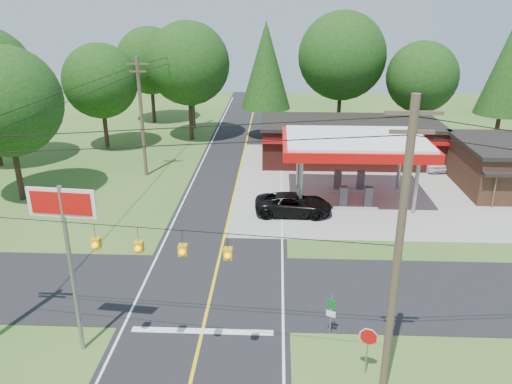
{
  "coord_description": "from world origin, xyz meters",
  "views": [
    {
      "loc": [
        3.28,
        -22.44,
        14.15
      ],
      "look_at": [
        2.0,
        7.0,
        2.8
      ],
      "focal_mm": 35.0,
      "sensor_mm": 36.0,
      "label": 1
    }
  ],
  "objects_px": {
    "sedan_car": "(429,160)",
    "big_stop_sign": "(65,230)",
    "suv_car": "(293,204)",
    "octagonal_stop_sign": "(368,341)",
    "gas_canopy": "(355,145)"
  },
  "relations": [
    {
      "from": "sedan_car",
      "to": "big_stop_sign",
      "type": "relative_size",
      "value": 0.56
    },
    {
      "from": "suv_car",
      "to": "octagonal_stop_sign",
      "type": "distance_m",
      "value": 16.23
    },
    {
      "from": "suv_car",
      "to": "sedan_car",
      "type": "xyz_separation_m",
      "value": [
        12.5,
        11.0,
        -0.03
      ]
    },
    {
      "from": "gas_canopy",
      "to": "big_stop_sign",
      "type": "height_order",
      "value": "big_stop_sign"
    },
    {
      "from": "sedan_car",
      "to": "big_stop_sign",
      "type": "bearing_deg",
      "value": -138.03
    },
    {
      "from": "octagonal_stop_sign",
      "to": "big_stop_sign",
      "type": "bearing_deg",
      "value": 175.22
    },
    {
      "from": "big_stop_sign",
      "to": "sedan_car",
      "type": "bearing_deg",
      "value": 49.78
    },
    {
      "from": "suv_car",
      "to": "big_stop_sign",
      "type": "height_order",
      "value": "big_stop_sign"
    },
    {
      "from": "suv_car",
      "to": "octagonal_stop_sign",
      "type": "height_order",
      "value": "octagonal_stop_sign"
    },
    {
      "from": "octagonal_stop_sign",
      "to": "gas_canopy",
      "type": "bearing_deg",
      "value": 84.0
    },
    {
      "from": "gas_canopy",
      "to": "octagonal_stop_sign",
      "type": "relative_size",
      "value": 4.9
    },
    {
      "from": "gas_canopy",
      "to": "sedan_car",
      "type": "xyz_separation_m",
      "value": [
        8.0,
        8.0,
        -3.54
      ]
    },
    {
      "from": "sedan_car",
      "to": "big_stop_sign",
      "type": "distance_m",
      "value": 34.43
    },
    {
      "from": "sedan_car",
      "to": "gas_canopy",
      "type": "bearing_deg",
      "value": -142.8
    },
    {
      "from": "gas_canopy",
      "to": "big_stop_sign",
      "type": "relative_size",
      "value": 1.4
    }
  ]
}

